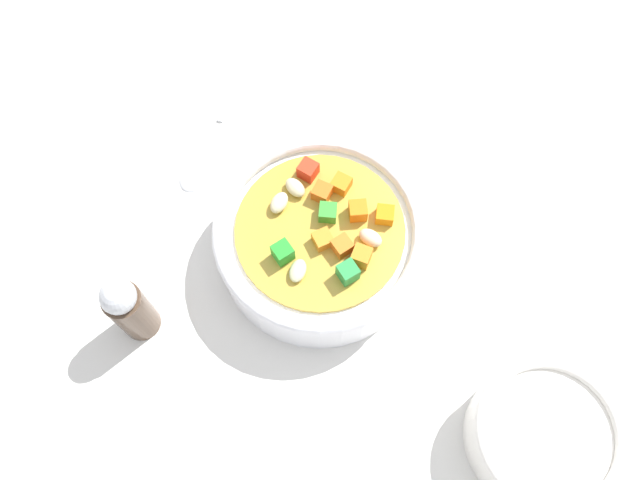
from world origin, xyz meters
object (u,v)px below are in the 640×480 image
Objects in this scene: pepper_shaker at (129,308)px; side_bowl_small at (542,435)px; soup_bowl_main at (320,239)px; spoon at (214,130)px.

side_bowl_small is at bearing 152.30° from pepper_shaker.
soup_bowl_main is 2.03× the size of pepper_shaker.
side_bowl_small is (-20.00, 31.65, 2.11)cm from spoon.
soup_bowl_main is 1.60× the size of side_bowl_small.
spoon is 1.67× the size of side_bowl_small.
pepper_shaker reaches higher than side_bowl_small.
pepper_shaker is (15.34, 3.29, 1.21)cm from soup_bowl_main.
spoon is at bearing -115.70° from pepper_shaker.
soup_bowl_main is 15.74cm from pepper_shaker.
soup_bowl_main is 0.96× the size of spoon.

